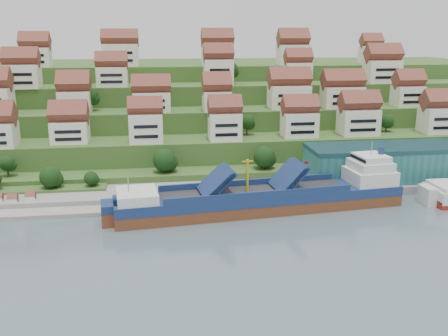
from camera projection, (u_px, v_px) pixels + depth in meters
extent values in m
plane|color=slate|center=(244.00, 213.00, 125.36)|extent=(300.00, 300.00, 0.00)
cube|color=gray|center=(304.00, 188.00, 142.06)|extent=(180.00, 14.00, 2.20)
cube|color=gray|center=(16.00, 205.00, 129.07)|extent=(45.00, 20.00, 1.00)
cube|color=#2D4C1E|center=(208.00, 137.00, 207.10)|extent=(260.00, 128.00, 4.00)
cube|color=#2D4C1E|center=(207.00, 127.00, 210.97)|extent=(260.00, 118.00, 11.00)
cube|color=#2D4C1E|center=(205.00, 115.00, 217.72)|extent=(260.00, 102.00, 18.00)
cube|color=#2D4C1E|center=(203.00, 105.00, 224.46)|extent=(260.00, 86.00, 25.00)
cube|color=#2D4C1E|center=(201.00, 96.00, 232.29)|extent=(260.00, 68.00, 31.00)
cube|color=white|center=(70.00, 132.00, 153.38)|extent=(11.02, 8.57, 6.63)
cube|color=white|center=(146.00, 128.00, 153.02)|extent=(10.16, 7.03, 8.96)
cube|color=white|center=(225.00, 126.00, 156.71)|extent=(9.96, 7.62, 8.58)
cube|color=white|center=(299.00, 125.00, 161.73)|extent=(11.02, 7.73, 7.94)
cube|color=white|center=(358.00, 122.00, 164.91)|extent=(12.35, 8.26, 8.51)
cube|color=white|center=(439.00, 120.00, 168.41)|extent=(11.77, 8.31, 8.58)
cube|color=white|center=(75.00, 102.00, 166.89)|extent=(10.37, 8.98, 7.07)
cube|color=white|center=(152.00, 102.00, 168.49)|extent=(12.49, 7.90, 6.50)
cube|color=white|center=(217.00, 101.00, 169.30)|extent=(9.23, 8.56, 6.71)
cube|color=white|center=(289.00, 97.00, 175.18)|extent=(13.99, 8.36, 8.06)
cube|color=white|center=(342.00, 97.00, 177.18)|extent=(14.15, 8.18, 7.42)
cube|color=white|center=(407.00, 96.00, 180.49)|extent=(10.01, 8.04, 7.28)
cube|color=white|center=(22.00, 76.00, 173.50)|extent=(11.73, 7.86, 8.22)
cube|color=white|center=(112.00, 77.00, 180.32)|extent=(10.89, 7.30, 6.96)
cube|color=white|center=(218.00, 72.00, 184.31)|extent=(10.39, 7.79, 9.40)
cube|color=white|center=(298.00, 73.00, 188.22)|extent=(9.63, 7.14, 8.01)
cube|color=white|center=(382.00, 72.00, 193.30)|extent=(12.89, 8.47, 8.62)
cube|color=white|center=(36.00, 57.00, 193.78)|extent=(10.96, 8.03, 7.34)
cube|color=white|center=(121.00, 55.00, 196.39)|extent=(13.75, 7.51, 8.67)
cube|color=white|center=(217.00, 55.00, 200.25)|extent=(12.22, 8.15, 8.50)
cube|color=white|center=(293.00, 55.00, 206.14)|extent=(12.11, 8.73, 8.14)
cube|color=white|center=(370.00, 55.00, 214.55)|extent=(8.55, 7.05, 7.48)
ellipsoid|color=#163812|center=(7.00, 163.00, 141.63)|extent=(4.41, 4.41, 4.41)
ellipsoid|color=#163812|center=(264.00, 157.00, 149.74)|extent=(6.57, 6.57, 6.57)
ellipsoid|color=#163812|center=(165.00, 160.00, 145.98)|extent=(6.87, 6.87, 6.87)
ellipsoid|color=#163812|center=(387.00, 121.00, 170.29)|extent=(4.75, 4.75, 4.75)
ellipsoid|color=#163812|center=(247.00, 122.00, 164.20)|extent=(4.96, 4.96, 4.96)
ellipsoid|color=#163812|center=(328.00, 90.00, 181.91)|extent=(4.13, 4.13, 4.13)
ellipsoid|color=#163812|center=(64.00, 100.00, 169.66)|extent=(5.36, 5.36, 5.36)
ellipsoid|color=#163812|center=(89.00, 96.00, 169.10)|extent=(6.01, 6.01, 6.01)
ellipsoid|color=#163812|center=(231.00, 70.00, 188.45)|extent=(5.74, 5.74, 5.74)
ellipsoid|color=#163812|center=(302.00, 72.00, 193.20)|extent=(5.05, 5.05, 5.05)
ellipsoid|color=#163812|center=(50.00, 177.00, 135.40)|extent=(5.89, 5.89, 5.89)
ellipsoid|color=#163812|center=(91.00, 178.00, 137.01)|extent=(3.92, 3.92, 3.92)
cube|color=#276B68|center=(409.00, 161.00, 146.60)|extent=(60.00, 15.00, 10.00)
cylinder|color=gray|center=(303.00, 175.00, 135.69)|extent=(0.16, 0.16, 8.00)
cube|color=maroon|center=(306.00, 163.00, 134.83)|extent=(1.20, 0.05, 0.80)
cube|color=white|center=(13.00, 202.00, 126.74)|extent=(2.40, 2.20, 2.20)
cube|color=white|center=(31.00, 199.00, 128.70)|extent=(2.40, 2.20, 2.20)
cube|color=brown|center=(261.00, 207.00, 126.60)|extent=(74.07, 19.12, 4.70)
cube|color=navy|center=(261.00, 195.00, 125.81)|extent=(74.08, 19.23, 2.44)
cube|color=silver|center=(137.00, 196.00, 117.93)|extent=(10.50, 11.66, 2.44)
cube|color=#262628|center=(254.00, 191.00, 125.05)|extent=(47.74, 14.60, 0.28)
cube|color=navy|center=(214.00, 182.00, 121.80)|extent=(8.12, 11.07, 6.50)
cube|color=navy|center=(286.00, 177.00, 126.20)|extent=(7.76, 11.03, 6.87)
cylinder|color=gold|center=(247.00, 176.00, 123.53)|extent=(0.72, 0.72, 8.46)
cube|color=silver|center=(370.00, 176.00, 132.07)|extent=(12.36, 11.86, 3.76)
cube|color=silver|center=(370.00, 165.00, 131.28)|extent=(10.37, 10.54, 2.35)
cube|color=silver|center=(371.00, 158.00, 130.77)|extent=(8.38, 9.22, 1.69)
cylinder|color=navy|center=(381.00, 151.00, 130.97)|extent=(1.66, 1.66, 2.07)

